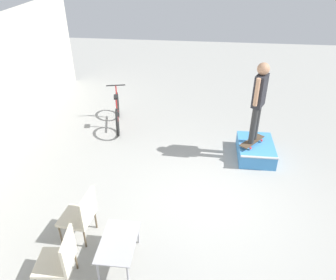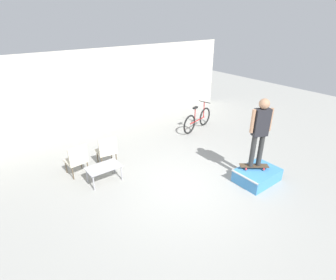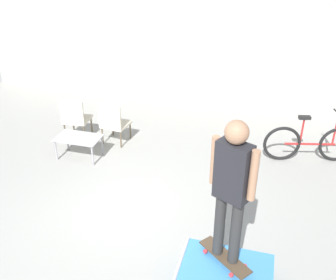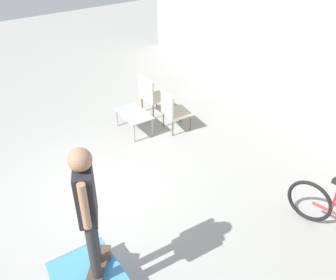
# 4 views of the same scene
# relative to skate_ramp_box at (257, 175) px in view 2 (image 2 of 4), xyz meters

# --- Properties ---
(ground_plane) EXTENTS (24.00, 24.00, 0.00)m
(ground_plane) POSITION_rel_skate_ramp_box_xyz_m (-1.74, 1.00, -0.17)
(ground_plane) COLOR gray
(house_wall_back) EXTENTS (12.00, 0.06, 3.00)m
(house_wall_back) POSITION_rel_skate_ramp_box_xyz_m (-1.74, 5.97, 1.33)
(house_wall_back) COLOR beige
(house_wall_back) RESTS_ON ground_plane
(skate_ramp_box) EXTENTS (1.15, 0.81, 0.37)m
(skate_ramp_box) POSITION_rel_skate_ramp_box_xyz_m (0.00, 0.00, 0.00)
(skate_ramp_box) COLOR #3D84C6
(skate_ramp_box) RESTS_ON ground_plane
(skateboard_on_ramp) EXTENTS (0.71, 0.62, 0.07)m
(skateboard_on_ramp) POSITION_rel_skate_ramp_box_xyz_m (-0.03, 0.11, 0.26)
(skateboard_on_ramp) COLOR #473828
(skateboard_on_ramp) RESTS_ON skate_ramp_box
(person_skater) EXTENTS (0.53, 0.34, 1.84)m
(person_skater) POSITION_rel_skate_ramp_box_xyz_m (-0.03, 0.11, 1.36)
(person_skater) COLOR #2D2D2D
(person_skater) RESTS_ON skateboard_on_ramp
(coffee_table) EXTENTS (0.89, 0.55, 0.44)m
(coffee_table) POSITION_rel_skate_ramp_box_xyz_m (-3.27, 2.47, 0.22)
(coffee_table) COLOR #9E9EA3
(coffee_table) RESTS_ON ground_plane
(patio_chair_left) EXTENTS (0.57, 0.57, 0.94)m
(patio_chair_left) POSITION_rel_skate_ramp_box_xyz_m (-3.72, 3.20, 0.33)
(patio_chair_left) COLOR brown
(patio_chair_left) RESTS_ON ground_plane
(patio_chair_right) EXTENTS (0.57, 0.57, 0.94)m
(patio_chair_right) POSITION_rel_skate_ramp_box_xyz_m (-2.83, 3.20, 0.33)
(patio_chair_right) COLOR brown
(patio_chair_right) RESTS_ON ground_plane
(bicycle) EXTENTS (1.77, 0.60, 1.02)m
(bicycle) POSITION_rel_skate_ramp_box_xyz_m (1.14, 3.58, 0.21)
(bicycle) COLOR black
(bicycle) RESTS_ON ground_plane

